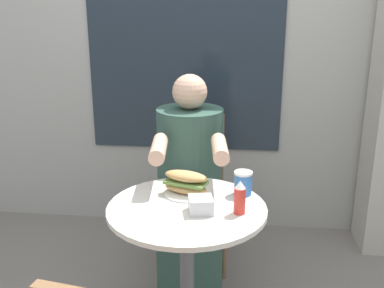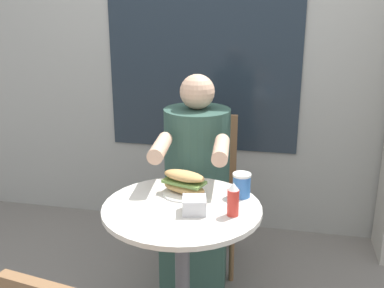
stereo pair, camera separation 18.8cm
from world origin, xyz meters
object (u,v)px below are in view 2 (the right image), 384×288
at_px(drink_cup, 242,185).
at_px(condiment_bottle, 233,200).
at_px(diner_chair, 206,176).
at_px(sandwich_on_plate, 184,184).
at_px(cafe_table, 182,250).
at_px(seated_diner, 196,203).

relative_size(drink_cup, condiment_bottle, 0.76).
relative_size(diner_chair, drink_cup, 8.65).
bearing_deg(diner_chair, sandwich_on_plate, 87.16).
relative_size(cafe_table, condiment_bottle, 5.45).
distance_m(sandwich_on_plate, drink_cup, 0.24).
bearing_deg(diner_chair, cafe_table, 87.91).
bearing_deg(condiment_bottle, cafe_table, 169.63).
xyz_separation_m(sandwich_on_plate, condiment_bottle, (0.22, -0.15, 0.02)).
xyz_separation_m(diner_chair, sandwich_on_plate, (0.04, -0.73, 0.25)).
bearing_deg(cafe_table, sandwich_on_plate, 98.71).
distance_m(cafe_table, sandwich_on_plate, 0.27).
xyz_separation_m(cafe_table, condiment_bottle, (0.21, -0.04, 0.26)).
bearing_deg(sandwich_on_plate, seated_diner, 94.21).
height_order(seated_diner, drink_cup, seated_diner).
bearing_deg(diner_chair, seated_diner, 86.12).
distance_m(diner_chair, condiment_bottle, 0.96).
distance_m(diner_chair, drink_cup, 0.79).
height_order(diner_chair, condiment_bottle, diner_chair).
height_order(sandwich_on_plate, condiment_bottle, condiment_bottle).
height_order(seated_diner, sandwich_on_plate, seated_diner).
bearing_deg(cafe_table, drink_cup, 33.32).
bearing_deg(diner_chair, drink_cup, 105.56).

